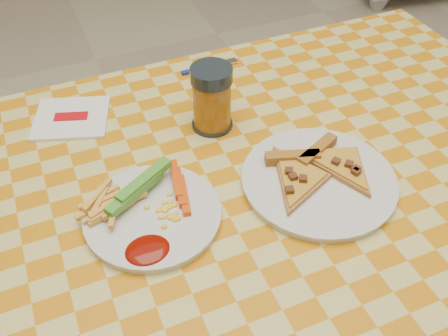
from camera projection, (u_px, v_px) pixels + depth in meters
The scene contains 8 objects.
table at pixel (248, 222), 0.87m from camera, with size 1.28×0.88×0.76m.
plate_left at pixel (153, 216), 0.78m from camera, with size 0.21×0.21×0.01m, color silver.
plate_right at pixel (318, 181), 0.83m from camera, with size 0.25×0.25×0.01m, color silver.
fries_veggies at pixel (143, 203), 0.77m from camera, with size 0.20×0.19×0.04m.
pizza_slices at pixel (317, 169), 0.83m from camera, with size 0.25×0.21×0.02m.
drink_glass at pixel (212, 99), 0.90m from camera, with size 0.08×0.08×0.13m.
napkin at pixel (71, 118), 0.96m from camera, with size 0.17×0.16×0.01m.
fork at pixel (210, 66), 1.09m from camera, with size 0.13×0.02×0.01m.
Camera 1 is at (-0.26, -0.50, 1.35)m, focal length 40.00 mm.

